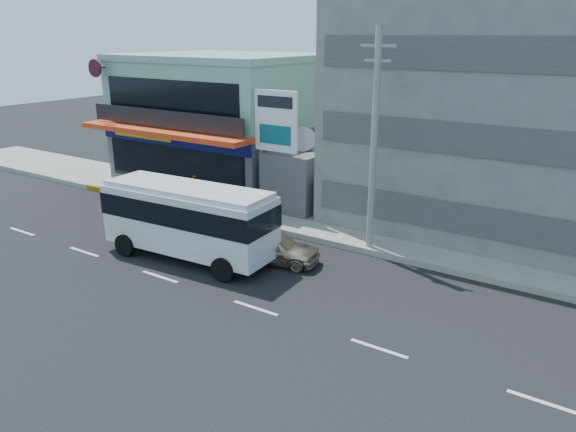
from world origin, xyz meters
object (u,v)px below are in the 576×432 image
(shop_building, at_px, (225,122))
(concrete_building, at_px, (516,90))
(sedan, at_px, (273,247))
(satellite_dish, at_px, (302,149))
(motorcycle_rider, at_px, (197,204))
(billboard, at_px, (276,128))
(minibus, at_px, (188,216))
(utility_pole_near, at_px, (374,142))

(shop_building, distance_m, concrete_building, 18.28)
(sedan, bearing_deg, concrete_building, -45.56)
(satellite_dish, bearing_deg, motorcycle_rider, -134.69)
(motorcycle_rider, bearing_deg, satellite_dish, 45.31)
(concrete_building, distance_m, billboard, 12.17)
(motorcycle_rider, bearing_deg, shop_building, 118.29)
(concrete_building, height_order, motorcycle_rider, concrete_building)
(concrete_building, bearing_deg, shop_building, -176.65)
(satellite_dish, relative_size, billboard, 0.22)
(sedan, bearing_deg, billboard, 20.50)
(minibus, bearing_deg, billboard, 91.18)
(motorcycle_rider, bearing_deg, concrete_building, 30.08)
(concrete_building, height_order, billboard, concrete_building)
(sedan, bearing_deg, motorcycle_rider, 55.09)
(shop_building, xyz_separation_m, billboard, (7.50, -4.75, 0.93))
(concrete_building, xyz_separation_m, satellite_dish, (-10.00, -4.00, -3.42))
(satellite_dish, bearing_deg, utility_pole_near, -30.96)
(billboard, xyz_separation_m, sedan, (3.50, -5.25, -4.22))
(concrete_building, relative_size, motorcycle_rider, 6.78)
(satellite_dish, bearing_deg, billboard, -105.52)
(satellite_dish, xyz_separation_m, minibus, (-0.36, -8.77, -1.56))
(shop_building, height_order, billboard, shop_building)
(utility_pole_near, xyz_separation_m, minibus, (-6.36, -5.17, -3.14))
(concrete_building, xyz_separation_m, minibus, (-10.36, -12.77, -4.99))
(utility_pole_near, distance_m, sedan, 6.37)
(concrete_building, bearing_deg, satellite_dish, -158.20)
(shop_building, height_order, minibus, shop_building)
(utility_pole_near, bearing_deg, minibus, -140.89)
(satellite_dish, bearing_deg, sedan, -66.94)
(shop_building, bearing_deg, billboard, -32.32)
(shop_building, bearing_deg, minibus, -56.87)
(utility_pole_near, relative_size, sedan, 2.40)
(shop_building, distance_m, motorcycle_rider, 8.73)
(billboard, distance_m, motorcycle_rider, 6.03)
(concrete_building, bearing_deg, utility_pole_near, -117.76)
(billboard, relative_size, sedan, 1.66)
(billboard, distance_m, utility_pole_near, 6.75)
(concrete_building, bearing_deg, motorcycle_rider, -149.92)
(utility_pole_near, height_order, minibus, utility_pole_near)
(shop_building, relative_size, motorcycle_rider, 5.25)
(shop_building, distance_m, minibus, 14.13)
(sedan, bearing_deg, satellite_dish, 9.85)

